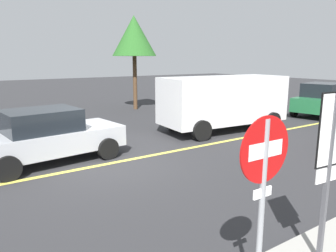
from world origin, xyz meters
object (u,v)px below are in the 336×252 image
at_px(white_van, 224,100).
at_px(speed_limit_sign, 330,149).
at_px(car_green_far_lane, 322,99).
at_px(tree_left_verge, 134,36).
at_px(car_silver_crossing, 47,135).
at_px(stop_sign, 263,181).

bearing_deg(white_van, speed_limit_sign, -125.08).
xyz_separation_m(car_green_far_lane, tree_left_verge, (-6.95, 7.34, 3.28)).
bearing_deg(speed_limit_sign, tree_left_verge, 71.09).
bearing_deg(car_silver_crossing, car_green_far_lane, 0.07).
bearing_deg(stop_sign, car_green_far_lane, 28.47).
distance_m(car_silver_crossing, car_green_far_lane, 13.78).
height_order(white_van, car_silver_crossing, white_van).
height_order(stop_sign, car_silver_crossing, stop_sign).
relative_size(stop_sign, white_van, 0.44).
distance_m(white_van, car_green_far_lane, 6.72).
bearing_deg(white_van, stop_sign, -131.26).
xyz_separation_m(stop_sign, car_green_far_lane, (13.21, 7.16, -0.76)).
xyz_separation_m(stop_sign, car_silver_crossing, (-0.57, 7.15, -0.82)).
bearing_deg(white_van, car_green_far_lane, -2.17).
relative_size(speed_limit_sign, white_van, 0.47).
bearing_deg(car_silver_crossing, tree_left_verge, 47.12).
distance_m(stop_sign, car_green_far_lane, 15.04).
height_order(speed_limit_sign, tree_left_verge, tree_left_verge).
bearing_deg(white_van, tree_left_verge, 91.96).
bearing_deg(speed_limit_sign, car_silver_crossing, 104.55).
bearing_deg(stop_sign, car_silver_crossing, 94.56).
height_order(stop_sign, speed_limit_sign, speed_limit_sign).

